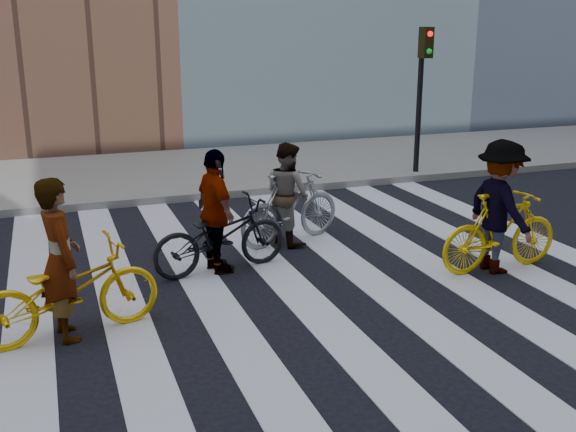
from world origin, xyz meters
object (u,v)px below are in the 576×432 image
bike_yellow_right (501,232)px  bike_dark_rear (220,236)px  rider_mid (287,193)px  rider_right (500,207)px  traffic_signal (422,76)px  bike_silver_mid (290,208)px  rider_left (60,260)px  rider_rear (216,212)px  bike_yellow_left (68,291)px

bike_yellow_right → bike_dark_rear: 3.94m
rider_mid → rider_right: (2.34, -2.19, 0.12)m
traffic_signal → bike_silver_mid: bearing=-141.7°
bike_yellow_right → rider_left: bearing=90.1°
rider_right → rider_rear: 3.94m
bike_silver_mid → rider_rear: 1.71m
bike_yellow_right → rider_mid: (-2.39, 2.19, 0.24)m
bike_dark_rear → bike_yellow_left: bearing=114.7°
bike_dark_rear → rider_rear: (-0.05, 0.00, 0.35)m
bike_yellow_left → bike_dark_rear: size_ratio=1.03×
traffic_signal → rider_left: (-7.83, -5.74, -1.37)m
rider_left → rider_rear: (2.09, 1.44, -0.04)m
rider_left → traffic_signal: bearing=-66.0°
traffic_signal → rider_mid: traffic_signal is taller
rider_left → rider_right: bearing=-100.8°
rider_left → rider_right: size_ratio=0.98×
bike_silver_mid → rider_mid: bearing=71.7°
rider_mid → rider_right: size_ratio=0.87×
bike_dark_rear → rider_mid: bearing=-65.6°
bike_silver_mid → rider_rear: size_ratio=1.09×
bike_yellow_left → bike_dark_rear: (2.09, 1.44, -0.01)m
rider_right → rider_rear: (-3.72, 1.29, -0.06)m
traffic_signal → rider_mid: bearing=-142.1°
bike_silver_mid → traffic_signal: bearing=-70.0°
bike_silver_mid → bike_dark_rear: bearing=105.0°
traffic_signal → rider_mid: size_ratio=2.05×
bike_yellow_right → rider_left: 5.87m
traffic_signal → bike_yellow_left: size_ratio=1.63×
bike_dark_rear → traffic_signal: bearing=-62.7°
bike_yellow_left → rider_right: bearing=-100.8°
bike_silver_mid → bike_yellow_left: bearing=105.8°
rider_right → rider_mid: bearing=45.6°
bike_dark_rear → rider_mid: rider_mid is taller
traffic_signal → rider_right: (-2.02, -5.59, -1.35)m
bike_yellow_right → rider_rear: bearing=69.8°
bike_yellow_right → rider_right: bearing=88.7°
traffic_signal → rider_rear: bearing=-143.1°
bike_silver_mid → rider_left: rider_left is taller
bike_yellow_left → rider_mid: rider_mid is taller
traffic_signal → bike_yellow_right: (-1.97, -5.59, -1.71)m
traffic_signal → bike_dark_rear: traffic_signal is taller
bike_yellow_right → bike_silver_mid: bearing=45.6°
rider_right → bike_yellow_left: bearing=90.1°
bike_yellow_right → traffic_signal: bearing=-20.7°
bike_yellow_left → bike_yellow_right: bearing=-100.8°
bike_silver_mid → bike_dark_rear: bike_silver_mid is taller
bike_yellow_left → rider_rear: (2.04, 1.44, 0.34)m
bike_yellow_left → bike_dark_rear: 2.54m
traffic_signal → bike_yellow_left: bearing=-143.6°
traffic_signal → rider_rear: traffic_signal is taller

